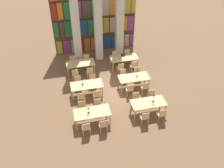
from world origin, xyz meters
The scene contains 41 objects.
ground_plane centered at (0.00, 0.00, 0.00)m, with size 40.00×40.00×0.00m, color brown.
bookshelf_bank centered at (0.01, 5.33, 2.72)m, with size 6.21×0.35×5.50m.
pillar_left centered at (-1.54, 4.00, 3.00)m, with size 0.53×0.53×6.00m.
pillar_center centered at (0.00, 4.00, 3.00)m, with size 0.53×0.53×6.00m.
pillar_right centered at (1.54, 4.00, 3.00)m, with size 0.53×0.53×6.00m.
reading_table_0 centered at (-1.60, -2.44, 0.69)m, with size 1.93×0.92×0.77m.
chair_0 centered at (-2.04, -3.19, 0.47)m, with size 0.42×0.40×0.87m.
chair_1 centered at (-2.04, -1.70, 0.47)m, with size 0.42×0.40×0.87m.
chair_2 centered at (-1.16, -3.19, 0.47)m, with size 0.42×0.40×0.87m.
chair_3 centered at (-1.16, -1.70, 0.47)m, with size 0.42×0.40×0.87m.
desk_lamp_0 centered at (-1.79, -2.47, 1.03)m, with size 0.14×0.14×0.39m.
reading_table_1 centered at (1.56, -2.41, 0.69)m, with size 1.93×0.92×0.77m.
chair_4 centered at (1.09, -3.16, 0.47)m, with size 0.42×0.40×0.87m.
chair_5 centered at (1.09, -1.67, 0.47)m, with size 0.42×0.40×0.87m.
chair_6 centered at (2.06, -3.16, 0.47)m, with size 0.42×0.40×0.87m.
chair_7 centered at (2.06, -1.67, 0.47)m, with size 0.42×0.40×0.87m.
desk_lamp_1 centered at (1.82, -2.43, 1.11)m, with size 0.14×0.14×0.50m.
reading_table_2 centered at (-1.53, -0.04, 0.69)m, with size 1.93×0.92×0.77m.
chair_8 centered at (-1.96, -0.79, 0.47)m, with size 0.42×0.40×0.87m.
chair_9 centered at (-1.96, 0.70, 0.47)m, with size 0.42×0.40×0.87m.
chair_10 centered at (-1.03, -0.79, 0.47)m, with size 0.42×0.40×0.87m.
chair_11 centered at (-1.03, 0.70, 0.47)m, with size 0.42×0.40×0.87m.
desk_lamp_2 centered at (-1.76, -0.01, 1.11)m, with size 0.14×0.14×0.50m.
reading_table_3 centered at (1.48, 0.03, 0.69)m, with size 1.93×0.92×0.77m.
chair_12 centered at (0.99, -0.72, 0.47)m, with size 0.42×0.40×0.87m.
chair_13 centered at (0.99, 0.78, 0.47)m, with size 0.42×0.40×0.87m.
chair_14 centered at (1.96, -0.72, 0.47)m, with size 0.42×0.40×0.87m.
chair_15 centered at (1.96, 0.78, 0.47)m, with size 0.42×0.40×0.87m.
desk_lamp_3 centered at (1.68, 0.06, 1.11)m, with size 0.14×0.14×0.49m.
reading_table_4 centered at (-1.58, 2.42, 0.69)m, with size 1.93×0.92×0.77m.
chair_16 centered at (-2.04, 1.67, 0.47)m, with size 0.42×0.40×0.87m.
chair_17 centered at (-2.04, 3.16, 0.47)m, with size 0.42×0.40×0.87m.
chair_18 centered at (-1.06, 1.67, 0.47)m, with size 0.42×0.40×0.87m.
chair_19 centered at (-1.06, 3.16, 0.47)m, with size 0.42×0.40×0.87m.
desk_lamp_4 centered at (-1.70, 2.45, 1.08)m, with size 0.14×0.14×0.46m.
reading_table_5 centered at (1.49, 2.43, 0.69)m, with size 1.93×0.92×0.77m.
chair_20 centered at (1.05, 1.68, 0.47)m, with size 0.42×0.40×0.87m.
chair_21 centered at (1.05, 3.17, 0.47)m, with size 0.42×0.40×0.87m.
chair_22 centered at (1.97, 1.68, 0.47)m, with size 0.42×0.40×0.87m.
chair_23 centered at (1.97, 3.17, 0.47)m, with size 0.42×0.40×0.87m.
laptop centered at (1.46, 2.70, 0.81)m, with size 0.32×0.22×0.21m.
Camera 1 is at (-2.74, -11.91, 9.97)m, focal length 40.00 mm.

